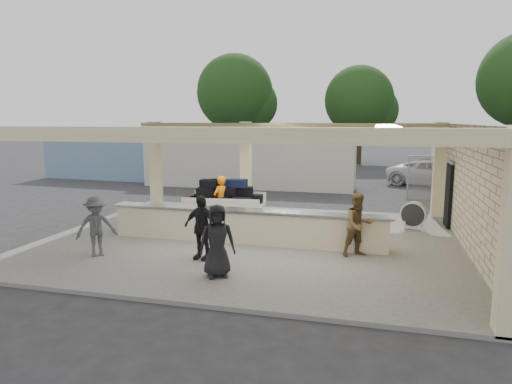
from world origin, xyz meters
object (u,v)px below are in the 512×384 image
(drum_fan, at_px, (414,215))
(passenger_b, at_px, (201,227))
(passenger_a, at_px, (358,225))
(container_white, at_px, (248,164))
(car_white_a, at_px, (436,174))
(baggage_counter, at_px, (246,226))
(car_dark, at_px, (448,172))
(container_blue, at_px, (125,157))
(luggage_cart, at_px, (224,199))
(passenger_d, at_px, (217,241))
(baggage_handler, at_px, (221,201))
(passenger_c, at_px, (96,226))

(drum_fan, xyz_separation_m, passenger_b, (-5.47, -4.73, 0.34))
(passenger_a, distance_m, container_white, 13.50)
(passenger_a, relative_size, car_white_a, 0.34)
(car_white_a, bearing_deg, container_white, 123.84)
(drum_fan, bearing_deg, container_white, 149.53)
(baggage_counter, bearing_deg, car_dark, 63.07)
(container_blue, bearing_deg, passenger_a, -38.53)
(passenger_a, height_order, passenger_b, passenger_a)
(container_white, bearing_deg, passenger_a, -61.75)
(luggage_cart, bearing_deg, passenger_b, -85.15)
(baggage_counter, xyz_separation_m, passenger_d, (0.18, -2.91, 0.34))
(luggage_cart, distance_m, car_white_a, 14.42)
(baggage_handler, height_order, car_dark, baggage_handler)
(luggage_cart, xyz_separation_m, baggage_handler, (-0.02, -0.31, -0.01))
(passenger_d, height_order, container_white, container_white)
(passenger_c, bearing_deg, car_dark, 14.92)
(container_white, bearing_deg, baggage_counter, -74.38)
(baggage_handler, xyz_separation_m, container_white, (-1.70, 9.45, 0.29))
(container_white, xyz_separation_m, container_blue, (-8.23, 1.28, 0.10))
(car_white_a, xyz_separation_m, container_blue, (-18.14, -1.45, 0.62))
(baggage_counter, height_order, car_white_a, car_white_a)
(baggage_counter, xyz_separation_m, luggage_cart, (-1.42, 2.27, 0.36))
(baggage_counter, distance_m, passenger_b, 1.93)
(car_dark, bearing_deg, baggage_counter, -176.53)
(passenger_b, height_order, car_white_a, passenger_b)
(container_white, distance_m, container_blue, 8.33)
(drum_fan, height_order, passenger_b, passenger_b)
(passenger_d, bearing_deg, baggage_handler, 82.01)
(luggage_cart, height_order, car_white_a, luggage_cart)
(baggage_handler, relative_size, car_white_a, 0.34)
(car_white_a, bearing_deg, luggage_cart, 163.86)
(baggage_handler, height_order, car_white_a, baggage_handler)
(drum_fan, height_order, passenger_a, passenger_a)
(passenger_d, xyz_separation_m, container_blue, (-11.55, 15.60, 0.40))
(luggage_cart, xyz_separation_m, passenger_c, (-1.97, -4.51, -0.06))
(passenger_b, height_order, container_white, container_white)
(baggage_counter, height_order, drum_fan, baggage_counter)
(passenger_c, distance_m, container_blue, 16.94)
(luggage_cart, xyz_separation_m, passenger_d, (1.60, -5.18, -0.02))
(passenger_d, bearing_deg, car_white_a, 42.49)
(passenger_d, bearing_deg, passenger_b, 100.06)
(passenger_c, relative_size, passenger_d, 0.95)
(passenger_c, bearing_deg, car_white_a, 15.80)
(baggage_handler, relative_size, container_white, 0.15)
(luggage_cart, height_order, drum_fan, luggage_cart)
(baggage_handler, height_order, container_blue, container_blue)
(drum_fan, bearing_deg, passenger_b, -122.89)
(luggage_cart, bearing_deg, baggage_handler, -99.74)
(car_white_a, bearing_deg, baggage_counter, 172.88)
(passenger_d, height_order, container_blue, container_blue)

